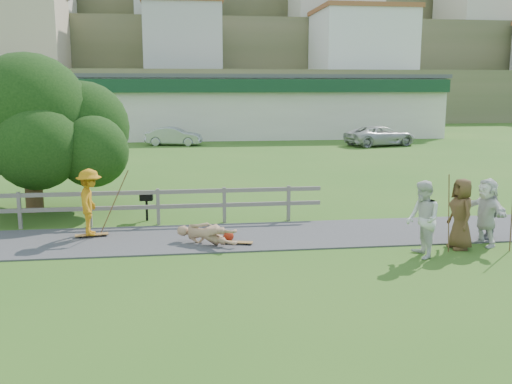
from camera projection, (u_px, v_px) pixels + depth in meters
ground at (235, 253)px, 14.31m from camera, size 260.00×260.00×0.00m
path at (230, 237)px, 15.77m from camera, size 34.00×3.00×0.04m
fence at (68, 204)px, 16.79m from camera, size 15.05×0.10×1.10m
strip_mall at (241, 105)px, 48.42m from camera, size 32.50×10.75×5.10m
hillside at (184, 28)px, 100.69m from camera, size 220.00×67.00×47.50m
skater_rider at (90, 206)px, 15.56m from camera, size 0.74×1.22×1.83m
skater_fallen at (207, 234)px, 14.93m from camera, size 1.32×1.64×0.63m
spectator_a at (423, 219)px, 13.79m from camera, size 0.77×0.96×1.89m
spectator_b at (489, 210)px, 15.45m from camera, size 0.45×0.97×1.62m
spectator_c at (461, 214)px, 14.54m from camera, size 0.60×0.90×1.83m
spectator_d at (486, 212)px, 14.86m from camera, size 0.88×1.74×1.79m
car_silver at (174, 136)px, 40.63m from camera, size 4.13×2.08×1.30m
car_white at (380, 136)px, 40.36m from camera, size 5.50×3.53×1.41m
tree at (31, 153)px, 18.78m from camera, size 6.43×6.43×3.95m
bbq at (147, 207)px, 17.71m from camera, size 0.41×0.32×0.85m
longboard_rider at (92, 236)px, 15.72m from camera, size 0.91×0.37×0.10m
longboard_fallen at (238, 244)px, 14.98m from camera, size 0.82×0.39×0.09m
helmet at (228, 236)px, 15.38m from camera, size 0.29×0.29×0.29m
pole_rider at (114, 199)px, 16.01m from camera, size 0.03×0.03×2.00m
pole_spec_left at (449, 214)px, 14.22m from camera, size 0.03×0.03×1.99m
pole_spec_right at (512, 214)px, 14.31m from camera, size 0.03×0.03×1.93m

